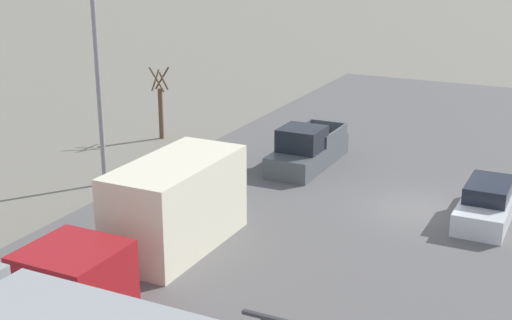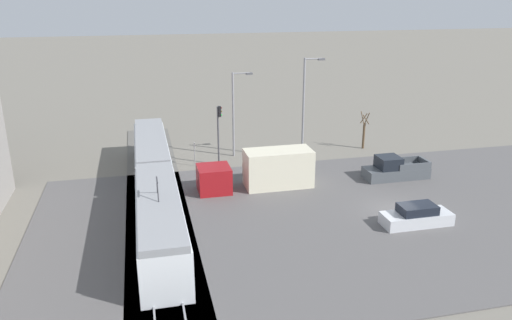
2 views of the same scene
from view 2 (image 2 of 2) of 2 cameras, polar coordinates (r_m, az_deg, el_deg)
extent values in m
plane|color=slate|center=(37.62, 15.56, -5.65)|extent=(320.00, 320.00, 0.00)
cube|color=#565454|center=(37.60, 15.56, -5.59)|extent=(23.61, 50.65, 0.08)
cube|color=#5B5954|center=(33.36, -10.90, -8.45)|extent=(53.23, 4.40, 0.08)
cube|color=gray|center=(33.33, -9.66, -8.19)|extent=(52.17, 0.10, 0.14)
cube|color=gray|center=(33.31, -12.16, -8.38)|extent=(52.17, 0.10, 0.14)
cube|color=white|center=(31.33, -10.92, -7.30)|extent=(13.04, 2.72, 2.88)
cube|color=black|center=(31.18, -10.96, -6.74)|extent=(12.65, 2.75, 0.96)
cube|color=black|center=(31.73, -10.82, -8.75)|extent=(12.91, 2.76, 0.27)
cube|color=gray|center=(30.65, -11.10, -4.54)|extent=(13.04, 2.50, 0.41)
cube|color=white|center=(43.78, -11.82, 0.27)|extent=(13.04, 2.72, 2.88)
cube|color=black|center=(43.67, -11.85, 0.70)|extent=(12.65, 2.75, 0.96)
cube|color=black|center=(44.06, -11.74, -0.83)|extent=(12.91, 2.76, 0.27)
cube|color=gray|center=(43.29, -11.96, 2.34)|extent=(13.04, 2.50, 0.41)
cylinder|color=#2D2D33|center=(29.95, -11.15, -3.54)|extent=(0.66, 0.07, 1.15)
cylinder|color=#2D2D33|center=(30.78, -11.23, -2.92)|extent=(0.66, 0.07, 1.15)
cube|color=#2D2D33|center=(30.17, -11.26, -2.26)|extent=(1.10, 0.08, 0.06)
cube|color=maroon|center=(39.29, -4.83, -2.18)|extent=(2.51, 2.54, 2.05)
cube|color=beige|center=(40.15, 2.55, -0.93)|extent=(2.51, 5.39, 3.01)
cube|color=#196B38|center=(41.20, 2.08, 0.04)|extent=(0.02, 2.70, 0.75)
cube|color=#4C5156|center=(43.76, 15.68, -1.39)|extent=(2.00, 5.44, 0.93)
cube|color=black|center=(43.09, 14.91, -0.27)|extent=(1.84, 1.85, 1.01)
cube|color=#4C5156|center=(44.82, 16.49, 0.01)|extent=(0.12, 2.72, 0.55)
cube|color=#4C5156|center=(43.33, 17.67, -0.75)|extent=(0.12, 2.72, 0.55)
cube|color=#4C5156|center=(44.82, 18.70, -0.22)|extent=(1.84, 0.22, 0.55)
cube|color=red|center=(45.63, 18.22, -0.45)|extent=(0.14, 0.04, 0.18)
cube|color=silver|center=(35.67, 17.84, -6.39)|extent=(1.76, 4.76, 0.83)
cube|color=black|center=(35.38, 17.96, -5.34)|extent=(1.51, 2.48, 0.61)
cylinder|color=#47474C|center=(45.07, -4.33, 2.76)|extent=(0.16, 0.16, 5.44)
cube|color=black|center=(44.54, -4.17, 5.55)|extent=(0.28, 0.22, 0.95)
sphere|color=#390606|center=(44.48, -4.03, 5.96)|extent=(0.18, 0.18, 0.18)
sphere|color=#3C2C06|center=(44.55, -4.02, 5.56)|extent=(0.18, 0.18, 0.18)
sphere|color=green|center=(44.63, -4.01, 5.16)|extent=(0.18, 0.18, 0.18)
cylinder|color=brown|center=(51.27, 12.20, 2.73)|extent=(0.24, 0.24, 2.64)
cylinder|color=brown|center=(51.05, 12.22, 4.68)|extent=(0.09, 0.75, 1.02)
cylinder|color=brown|center=(50.70, 12.09, 4.70)|extent=(0.91, 0.09, 1.24)
cylinder|color=brown|center=(50.61, 12.46, 4.54)|extent=(0.09, 0.75, 1.02)
cylinder|color=brown|center=(50.91, 12.60, 4.73)|extent=(0.91, 0.09, 1.24)
cylinder|color=gray|center=(46.19, 5.43, 5.72)|extent=(0.20, 0.20, 9.49)
cylinder|color=gray|center=(45.64, 6.58, 11.42)|extent=(0.12, 1.60, 0.12)
cube|color=#515156|center=(45.90, 7.48, 11.35)|extent=(0.36, 0.60, 0.18)
cylinder|color=gray|center=(47.12, -2.61, 5.14)|extent=(0.20, 0.20, 8.05)
cylinder|color=gray|center=(46.51, -1.70, 9.88)|extent=(0.12, 1.60, 0.12)
cube|color=#515156|center=(46.67, -0.79, 9.84)|extent=(0.36, 0.60, 0.18)
cylinder|color=gray|center=(45.35, -7.04, 0.65)|extent=(0.06, 0.06, 2.24)
cube|color=white|center=(45.08, -7.04, 1.74)|extent=(0.32, 0.02, 0.44)
cube|color=red|center=(45.08, -7.03, 1.74)|extent=(0.31, 0.01, 0.10)
camera|label=1|loc=(25.98, -31.76, 5.06)|focal=50.00mm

